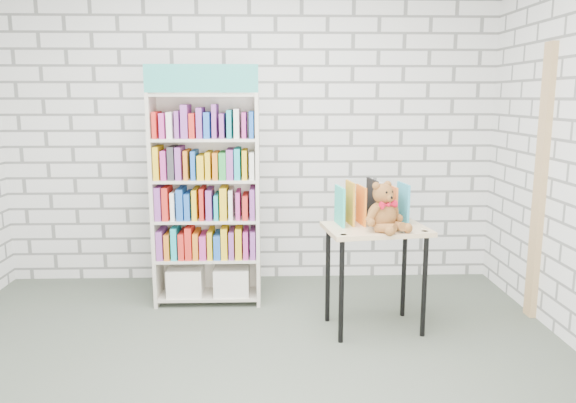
{
  "coord_description": "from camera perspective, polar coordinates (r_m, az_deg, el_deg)",
  "views": [
    {
      "loc": [
        0.17,
        -3.19,
        1.7
      ],
      "look_at": [
        0.31,
        0.95,
        0.93
      ],
      "focal_mm": 35.0,
      "sensor_mm": 36.0,
      "label": 1
    }
  ],
  "objects": [
    {
      "name": "door_trim",
      "position": [
        4.67,
        24.24,
        1.6
      ],
      "size": [
        0.05,
        0.12,
        2.1
      ],
      "primitive_type": "cube",
      "color": "tan",
      "rests_on": "ground"
    },
    {
      "name": "display_table",
      "position": [
        4.14,
        8.89,
        -4.03
      ],
      "size": [
        0.79,
        0.6,
        0.78
      ],
      "color": "tan",
      "rests_on": "ground"
    },
    {
      "name": "table_books",
      "position": [
        4.19,
        8.48,
        -0.2
      ],
      "size": [
        0.53,
        0.29,
        0.3
      ],
      "color": "#2BBDA8",
      "rests_on": "display_table"
    },
    {
      "name": "ground",
      "position": [
        3.62,
        -4.58,
        -17.53
      ],
      "size": [
        4.5,
        4.5,
        0.0
      ],
      "primitive_type": "plane",
      "color": "#454D41",
      "rests_on": "ground"
    },
    {
      "name": "bookshelf",
      "position": [
        4.65,
        -8.25,
        0.37
      ],
      "size": [
        0.87,
        0.34,
        1.95
      ],
      "color": "beige",
      "rests_on": "ground"
    },
    {
      "name": "teddy_bear",
      "position": [
        3.99,
        9.75,
        -0.96
      ],
      "size": [
        0.33,
        0.32,
        0.35
      ],
      "color": "brown",
      "rests_on": "display_table"
    },
    {
      "name": "room_shell",
      "position": [
        3.19,
        -5.06,
        11.99
      ],
      "size": [
        4.52,
        4.02,
        2.81
      ],
      "color": "silver",
      "rests_on": "ground"
    }
  ]
}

